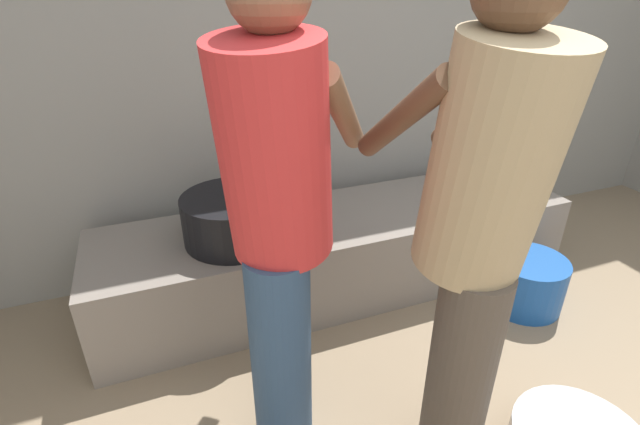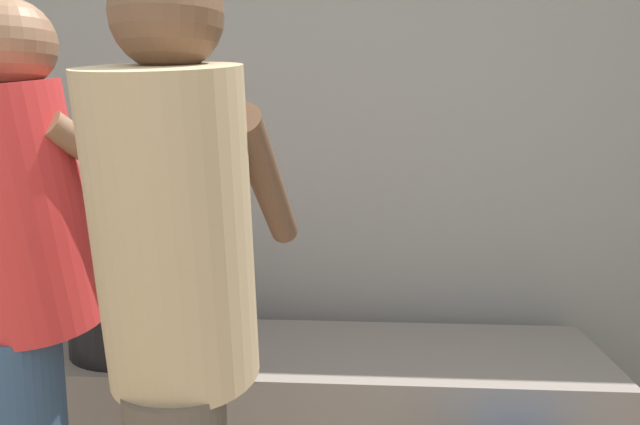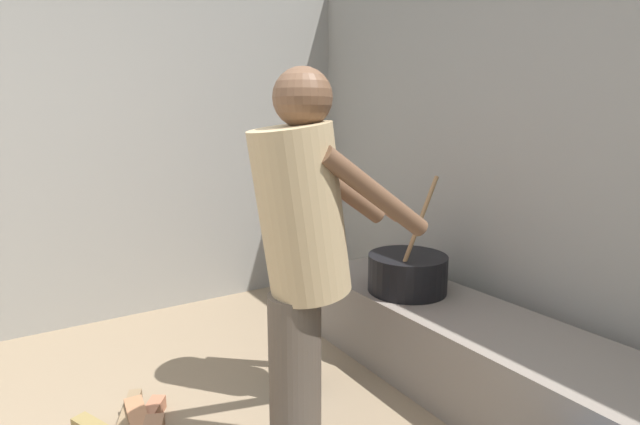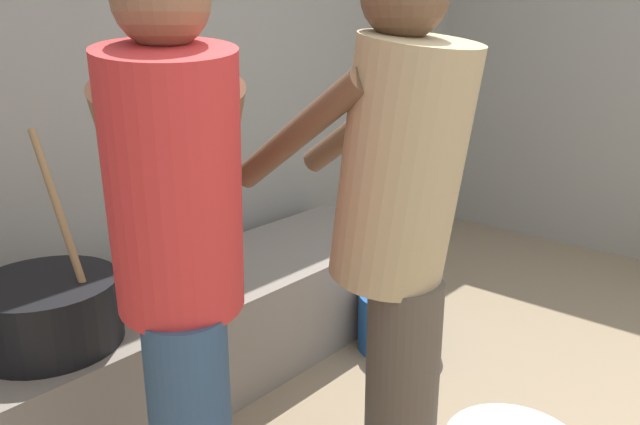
# 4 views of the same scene
# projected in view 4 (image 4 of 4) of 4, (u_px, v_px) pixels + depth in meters

# --- Properties ---
(block_enclosure_rear) EXTENTS (5.13, 0.20, 2.46)m
(block_enclosure_rear) POSITION_uv_depth(u_px,v_px,m) (149.00, 62.00, 2.71)
(block_enclosure_rear) COLOR gray
(block_enclosure_rear) RESTS_ON ground_plane
(hearth_ledge) EXTENTS (2.40, 0.60, 0.42)m
(hearth_ledge) POSITION_uv_depth(u_px,v_px,m) (185.00, 336.00, 2.48)
(hearth_ledge) COLOR slate
(hearth_ledge) RESTS_ON ground_plane
(cooking_pot_main) EXTENTS (0.45, 0.45, 0.67)m
(cooking_pot_main) POSITION_uv_depth(u_px,v_px,m) (48.00, 312.00, 1.97)
(cooking_pot_main) COLOR black
(cooking_pot_main) RESTS_ON hearth_ledge
(cook_in_red_shirt) EXTENTS (0.64, 0.71, 1.55)m
(cook_in_red_shirt) POSITION_uv_depth(u_px,v_px,m) (179.00, 256.00, 1.45)
(cook_in_red_shirt) COLOR navy
(cook_in_red_shirt) RESTS_ON ground_plane
(cook_in_tan_shirt) EXTENTS (0.36, 0.67, 1.57)m
(cook_in_tan_shirt) POSITION_uv_depth(u_px,v_px,m) (398.00, 229.00, 1.60)
(cook_in_tan_shirt) COLOR #4C4238
(cook_in_tan_shirt) RESTS_ON ground_plane
(bucket_blue_plastic) EXTENTS (0.36, 0.36, 0.26)m
(bucket_blue_plastic) POSITION_uv_depth(u_px,v_px,m) (399.00, 321.00, 2.78)
(bucket_blue_plastic) COLOR #194C99
(bucket_blue_plastic) RESTS_ON ground_plane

